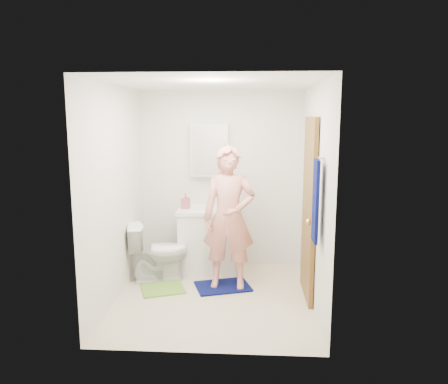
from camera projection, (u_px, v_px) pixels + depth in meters
The scene contains 22 objects.
floor at pixel (214, 298), 5.02m from camera, with size 2.20×2.40×0.02m, color beige.
ceiling at pixel (213, 82), 4.60m from camera, with size 2.20×2.40×0.02m, color white.
wall_back at pixel (221, 179), 6.00m from camera, with size 2.20×0.02×2.40m, color silver.
wall_front at pixel (202, 221), 3.62m from camera, with size 2.20×0.02×2.40m, color silver.
wall_left at pixel (115, 194), 4.88m from camera, with size 0.02×2.40×2.40m, color silver.
wall_right at pixel (315, 196), 4.74m from camera, with size 0.02×2.40×2.40m, color silver.
vanity_cabinet at pixel (209, 241), 5.86m from camera, with size 0.75×0.55×0.80m, color white.
countertop at pixel (208, 210), 5.78m from camera, with size 0.79×0.59×0.05m, color white.
sink_basin at pixel (208, 209), 5.78m from camera, with size 0.40×0.40×0.03m, color white.
faucet at pixel (210, 201), 5.95m from camera, with size 0.03×0.03×0.12m, color silver.
medicine_cabinet at pixel (210, 150), 5.87m from camera, with size 0.50×0.12×0.70m, color white.
mirror_panel at pixel (209, 151), 5.81m from camera, with size 0.46×0.01×0.66m, color white.
door at pixel (309, 209), 4.92m from camera, with size 0.05×0.80×2.05m, color brown.
door_knob at pixel (309, 222), 4.63m from camera, with size 0.07×0.07×0.07m, color gold.
towel at pixel (316, 201), 4.18m from camera, with size 0.03×0.24×0.80m, color #080F4E.
towel_hook at pixel (322, 158), 4.11m from camera, with size 0.02×0.02×0.06m, color silver.
toilet at pixel (158, 252), 5.51m from camera, with size 0.41×0.72×0.74m, color white.
bath_mat at pixel (223, 286), 5.31m from camera, with size 0.64×0.46×0.02m, color #080F4E.
green_rug at pixel (163, 289), 5.23m from camera, with size 0.49×0.42×0.02m, color #6BA737.
soap_dispenser at pixel (186, 201), 5.77m from camera, with size 0.09×0.09×0.20m, color #B35365.
toothbrush_cup at pixel (225, 204), 5.83m from camera, with size 0.12×0.12×0.09m, color #864393.
man at pixel (229, 218), 5.16m from camera, with size 0.62×0.41×1.70m, color #E18C7E.
Camera 1 is at (0.40, -4.72, 2.05)m, focal length 35.00 mm.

